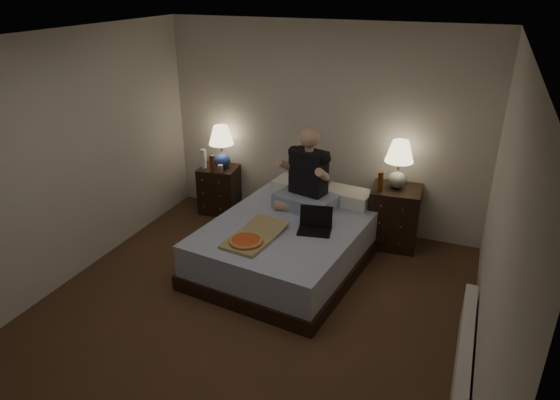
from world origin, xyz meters
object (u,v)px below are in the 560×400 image
at_px(pizza_box, 246,242).
at_px(water_bottle, 204,159).
at_px(lamp_right, 398,165).
at_px(lamp_left, 222,147).
at_px(person, 306,170).
at_px(nightstand_left, 220,189).
at_px(bed, 289,243).
at_px(beer_bottle_right, 380,182).
at_px(nightstand_right, 394,217).
at_px(laptop, 315,222).
at_px(radiator, 463,360).
at_px(beer_bottle_left, 212,164).
at_px(soda_can, 221,169).

bearing_deg(pizza_box, water_bottle, 138.45).
distance_m(lamp_right, water_bottle, 2.51).
bearing_deg(lamp_left, person, -21.11).
height_order(nightstand_left, pizza_box, nightstand_left).
xyz_separation_m(bed, pizza_box, (-0.21, -0.62, 0.29)).
height_order(lamp_right, pizza_box, lamp_right).
bearing_deg(beer_bottle_right, bed, -138.05).
relative_size(nightstand_right, laptop, 2.11).
relative_size(person, radiator, 0.58).
relative_size(bed, beer_bottle_left, 8.80).
relative_size(soda_can, person, 0.11).
distance_m(nightstand_right, water_bottle, 2.54).
bearing_deg(water_bottle, radiator, -29.96).
distance_m(lamp_left, person, 1.45).
bearing_deg(lamp_right, soda_can, -176.69).
relative_size(soda_can, radiator, 0.06).
relative_size(lamp_left, person, 0.60).
bearing_deg(radiator, lamp_right, 114.69).
bearing_deg(bed, person, 91.91).
relative_size(nightstand_right, lamp_left, 1.28).
xyz_separation_m(water_bottle, beer_bottle_left, (0.18, -0.11, -0.01)).
xyz_separation_m(bed, beer_bottle_right, (0.81, 0.73, 0.58)).
relative_size(nightstand_left, person, 0.68).
bearing_deg(lamp_left, water_bottle, -153.18).
bearing_deg(water_bottle, laptop, -27.08).
xyz_separation_m(beer_bottle_left, beer_bottle_right, (2.16, -0.01, 0.09)).
distance_m(beer_bottle_right, radiator, 2.25).
xyz_separation_m(nightstand_right, soda_can, (-2.23, -0.10, 0.32)).
height_order(beer_bottle_left, beer_bottle_right, beer_bottle_right).
bearing_deg(pizza_box, beer_bottle_left, 136.32).
bearing_deg(beer_bottle_right, nightstand_right, 41.11).
height_order(bed, radiator, bed).
height_order(nightstand_right, lamp_left, lamp_left).
relative_size(lamp_left, laptop, 1.65).
xyz_separation_m(water_bottle, pizza_box, (1.32, -1.47, -0.21)).
relative_size(beer_bottle_left, beer_bottle_right, 1.00).
bearing_deg(lamp_left, beer_bottle_right, -6.02).
distance_m(lamp_right, pizza_box, 1.98).
height_order(water_bottle, laptop, water_bottle).
height_order(water_bottle, radiator, water_bottle).
bearing_deg(nightstand_left, beer_bottle_left, -93.37).
bearing_deg(nightstand_right, pizza_box, -132.81).
relative_size(water_bottle, pizza_box, 0.33).
bearing_deg(beer_bottle_left, person, -12.54).
bearing_deg(beer_bottle_right, water_bottle, 177.16).
height_order(lamp_left, beer_bottle_right, lamp_left).
xyz_separation_m(beer_bottle_left, radiator, (3.25, -1.87, -0.54)).
xyz_separation_m(water_bottle, laptop, (1.85, -0.95, -0.13)).
relative_size(beer_bottle_left, laptop, 0.68).
relative_size(bed, soda_can, 20.23).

